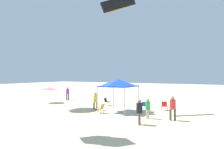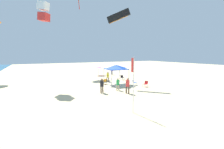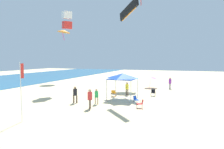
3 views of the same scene
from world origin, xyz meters
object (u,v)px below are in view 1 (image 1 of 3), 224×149
object	(u,v)px
person_kite_handler	(95,100)
person_by_tent	(148,107)
folding_chair_facing_ocean	(101,108)
person_watching_sky	(173,106)
beach_umbrella	(50,88)
folding_chair_left_of_tent	(145,105)
person_beachcomber	(68,92)
folding_chair_near_cooler	(107,101)
folding_chair_right_of_tent	(164,105)
kite_parafoil_black	(118,4)
person_far_stroller	(139,110)
canopy_tent	(118,83)

from	to	relation	value
person_kite_handler	person_by_tent	bearing A→B (deg)	108.42
folding_chair_facing_ocean	person_watching_sky	world-z (taller)	person_watching_sky
beach_umbrella	folding_chair_left_of_tent	size ratio (longest dim) A/B	2.58
person_by_tent	person_watching_sky	distance (m)	1.93
folding_chair_facing_ocean	person_beachcomber	world-z (taller)	person_beachcomber
folding_chair_near_cooler	person_kite_handler	xyz separation A→B (m)	(-0.64, 3.25, 0.52)
folding_chair_right_of_tent	folding_chair_near_cooler	size ratio (longest dim) A/B	1.00
person_by_tent	person_kite_handler	distance (m)	6.17
person_watching_sky	folding_chair_near_cooler	bearing A→B (deg)	127.19
person_by_tent	kite_parafoil_black	xyz separation A→B (m)	(3.85, -2.29, 9.30)
person_far_stroller	person_beachcomber	world-z (taller)	person_beachcomber
person_kite_handler	folding_chair_right_of_tent	bearing A→B (deg)	150.26
kite_parafoil_black	folding_chair_near_cooler	bearing A→B (deg)	-93.19
folding_chair_right_of_tent	folding_chair_left_of_tent	distance (m)	1.85
folding_chair_facing_ocean	person_kite_handler	world-z (taller)	person_kite_handler
person_kite_handler	person_watching_sky	size ratio (longest dim) A/B	0.90
person_by_tent	person_kite_handler	size ratio (longest dim) A/B	0.94
beach_umbrella	person_far_stroller	xyz separation A→B (m)	(-14.16, 5.69, -0.70)
beach_umbrella	person_beachcomber	size ratio (longest dim) A/B	1.17
person_far_stroller	person_watching_sky	world-z (taller)	person_watching_sky
folding_chair_facing_ocean	kite_parafoil_black	distance (m)	9.99
folding_chair_right_of_tent	person_watching_sky	xyz separation A→B (m)	(-1.95, 4.40, 0.62)
person_watching_sky	person_by_tent	bearing A→B (deg)	161.89
person_kite_handler	folding_chair_facing_ocean	bearing A→B (deg)	80.79
folding_chair_facing_ocean	person_kite_handler	distance (m)	2.01
canopy_tent	folding_chair_left_of_tent	bearing A→B (deg)	-131.79
folding_chair_right_of_tent	person_far_stroller	bearing A→B (deg)	-108.10
canopy_tent	person_far_stroller	distance (m)	5.81
person_far_stroller	folding_chair_right_of_tent	bearing A→B (deg)	-22.22
beach_umbrella	canopy_tent	bearing A→B (deg)	171.13
canopy_tent	person_by_tent	bearing A→B (deg)	154.06
beach_umbrella	folding_chair_facing_ocean	size ratio (longest dim) A/B	2.58
folding_chair_near_cooler	person_watching_sky	bearing A→B (deg)	-121.13
folding_chair_facing_ocean	kite_parafoil_black	world-z (taller)	kite_parafoil_black
beach_umbrella	person_kite_handler	bearing A→B (deg)	167.18
person_far_stroller	kite_parafoil_black	distance (m)	11.10
folding_chair_facing_ocean	person_kite_handler	size ratio (longest dim) A/B	0.48
folding_chair_left_of_tent	person_by_tent	bearing A→B (deg)	138.96
folding_chair_left_of_tent	person_watching_sky	bearing A→B (deg)	160.18
person_beachcomber	folding_chair_left_of_tent	bearing A→B (deg)	-11.76
folding_chair_near_cooler	person_far_stroller	xyz separation A→B (m)	(-6.90, 7.14, 0.56)
person_far_stroller	kite_parafoil_black	world-z (taller)	kite_parafoil_black
person_watching_sky	person_beachcomber	world-z (taller)	person_watching_sky
folding_chair_near_cooler	person_beachcomber	xyz separation A→B (m)	(7.00, -1.54, 0.58)
folding_chair_left_of_tent	person_kite_handler	world-z (taller)	person_kite_handler
person_beachcomber	kite_parafoil_black	distance (m)	14.00
person_watching_sky	folding_chair_left_of_tent	bearing A→B (deg)	110.64
folding_chair_near_cooler	person_by_tent	bearing A→B (deg)	-128.82
folding_chair_right_of_tent	person_beachcomber	size ratio (longest dim) A/B	0.46
person_far_stroller	folding_chair_left_of_tent	bearing A→B (deg)	-7.10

